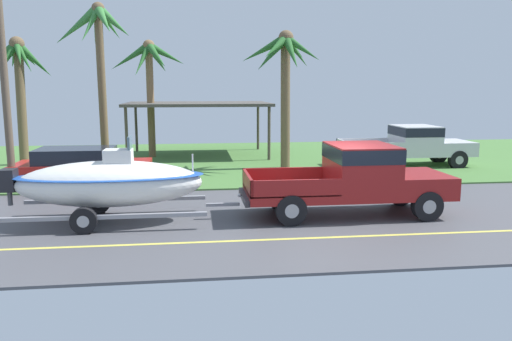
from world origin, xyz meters
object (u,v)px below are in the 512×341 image
parked_pickup_background (414,144)px  utility_pole (3,60)px  palm_tree_near_left (98,44)px  palm_tree_near_right (19,69)px  boat_on_trailer (109,183)px  parked_sedan_near (82,168)px  pickup_truck_towing (359,176)px  carport_awning (198,105)px  palm_tree_far_left (150,68)px  palm_tree_mid (283,64)px

parked_pickup_background → utility_pole: utility_pole is taller
palm_tree_near_left → parked_pickup_background: bearing=0.5°
palm_tree_near_right → boat_on_trailer: bearing=-62.9°
parked_sedan_near → palm_tree_near_right: 7.43m
pickup_truck_towing → palm_tree_near_left: palm_tree_near_left is taller
pickup_truck_towing → carport_awning: 13.17m
pickup_truck_towing → palm_tree_near_right: (-11.98, 10.37, 3.18)m
palm_tree_far_left → utility_pole: (-3.99, -7.89, -0.05)m
parked_sedan_near → parked_pickup_background: bearing=12.2°
parked_pickup_background → parked_sedan_near: (-13.51, -2.93, -0.34)m
palm_tree_near_right → palm_tree_far_left: (5.49, 1.71, 0.13)m
pickup_truck_towing → palm_tree_near_right: palm_tree_near_right is taller
palm_tree_near_left → utility_pole: (-2.37, -3.55, -0.82)m
palm_tree_far_left → palm_tree_mid: bearing=-35.7°
boat_on_trailer → utility_pole: utility_pole is taller
parked_pickup_background → palm_tree_near_right: 17.57m
carport_awning → palm_tree_near_left: bearing=-129.9°
palm_tree_near_left → palm_tree_far_left: palm_tree_near_left is taller
pickup_truck_towing → palm_tree_mid: bearing=95.3°
palm_tree_near_left → pickup_truck_towing: bearing=-43.6°
carport_awning → palm_tree_far_left: bearing=-172.4°
carport_awning → palm_tree_far_left: palm_tree_far_left is taller
palm_tree_near_right → utility_pole: size_ratio=0.68×
pickup_truck_towing → palm_tree_mid: 8.66m
parked_sedan_near → palm_tree_near_left: bearing=84.1°
boat_on_trailer → parked_sedan_near: boat_on_trailer is taller
parked_sedan_near → palm_tree_near_left: palm_tree_near_left is taller
palm_tree_near_right → utility_pole: 6.36m
palm_tree_near_left → palm_tree_mid: (7.38, 0.21, -0.72)m
pickup_truck_towing → boat_on_trailer: (-6.68, 0.00, -0.03)m
palm_tree_mid → palm_tree_far_left: 7.09m
boat_on_trailer → palm_tree_far_left: size_ratio=1.05×
parked_pickup_background → parked_sedan_near: parked_pickup_background is taller
boat_on_trailer → carport_awning: 12.71m
pickup_truck_towing → palm_tree_far_left: bearing=118.2°
boat_on_trailer → palm_tree_mid: bearing=53.2°
parked_pickup_background → palm_tree_near_right: bearing=171.6°
palm_tree_far_left → parked_pickup_background: bearing=-20.0°
utility_pole → parked_pickup_background: bearing=13.2°
pickup_truck_towing → parked_pickup_background: pickup_truck_towing is taller
pickup_truck_towing → palm_tree_mid: size_ratio=0.99×
palm_tree_near_right → carport_awning: bearing=14.6°
pickup_truck_towing → palm_tree_near_right: size_ratio=1.02×
palm_tree_far_left → utility_pole: bearing=-116.8°
parked_sedan_near → palm_tree_far_left: bearing=75.0°
palm_tree_mid → utility_pole: bearing=-158.9°
palm_tree_mid → palm_tree_far_left: (-5.76, 4.14, -0.05)m
utility_pole → parked_sedan_near: bearing=19.4°
pickup_truck_towing → boat_on_trailer: size_ratio=0.96×
carport_awning → pickup_truck_towing: bearing=-71.1°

